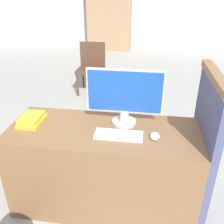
{
  "coord_description": "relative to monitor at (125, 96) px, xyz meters",
  "views": [
    {
      "loc": [
        0.31,
        -1.3,
        1.71
      ],
      "look_at": [
        0.07,
        0.27,
        0.9
      ],
      "focal_mm": 40.0,
      "sensor_mm": 36.0,
      "label": 1
    }
  ],
  "objects": [
    {
      "name": "far_chair",
      "position": [
        -0.81,
        2.38,
        -0.49
      ],
      "size": [
        0.44,
        0.44,
        0.84
      ],
      "rotation": [
        0.0,
        0.0,
        0.21
      ],
      "color": "#4C3323",
      "rests_on": "ground_plane"
    },
    {
      "name": "book_stack",
      "position": [
        -0.73,
        -0.1,
        -0.21
      ],
      "size": [
        0.17,
        0.25,
        0.06
      ],
      "color": "gold",
      "rests_on": "desk"
    },
    {
      "name": "carrel_divider",
      "position": [
        0.61,
        -0.08,
        -0.36
      ],
      "size": [
        0.07,
        0.7,
        1.19
      ],
      "color": "#474C70",
      "rests_on": "ground_plane"
    },
    {
      "name": "monitor",
      "position": [
        0.0,
        0.0,
        0.0
      ],
      "size": [
        0.58,
        0.19,
        0.44
      ],
      "color": "#B7B7BC",
      "rests_on": "desk"
    },
    {
      "name": "keyboard",
      "position": [
        -0.02,
        -0.2,
        -0.23
      ],
      "size": [
        0.35,
        0.14,
        0.02
      ],
      "color": "white",
      "rests_on": "desk"
    },
    {
      "name": "bookshelf_far",
      "position": [
        -1.01,
        5.63,
        0.01
      ],
      "size": [
        1.23,
        0.32,
        1.96
      ],
      "color": "#9E7A56",
      "rests_on": "ground_plane"
    },
    {
      "name": "desk",
      "position": [
        -0.15,
        -0.13,
        -0.6
      ],
      "size": [
        1.46,
        0.6,
        0.73
      ],
      "color": "brown",
      "rests_on": "ground_plane"
    },
    {
      "name": "mouse",
      "position": [
        0.24,
        -0.2,
        -0.22
      ],
      "size": [
        0.07,
        0.1,
        0.04
      ],
      "color": "white",
      "rests_on": "desk"
    }
  ]
}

